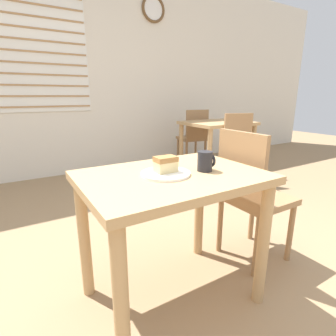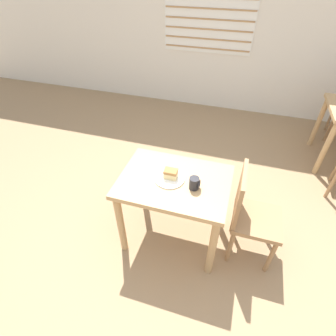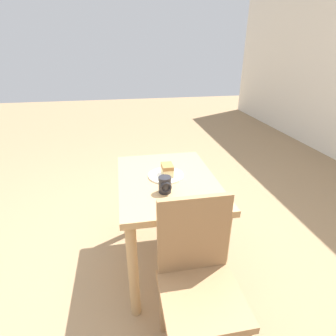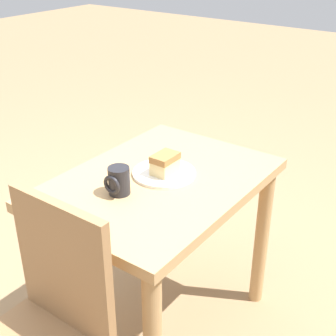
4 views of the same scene
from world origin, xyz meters
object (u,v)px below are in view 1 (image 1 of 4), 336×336
chair_near_window (251,193)px  dining_table_far (217,131)px  coffee_mug (205,161)px  chair_far_corner (242,148)px  dining_table_near (172,198)px  chair_far_opposite (194,136)px  plate (166,174)px  cake_slice (166,164)px

chair_near_window → dining_table_far: bearing=-35.2°
coffee_mug → chair_far_corner: bearing=37.9°
dining_table_near → chair_far_opposite: (1.79, 2.23, -0.11)m
dining_table_near → dining_table_far: (1.78, 1.68, 0.03)m
chair_near_window → plate: chair_near_window is taller
dining_table_far → chair_far_opposite: (0.01, 0.55, -0.14)m
dining_table_far → cake_slice: 2.47m
chair_near_window → cake_slice: 0.71m
dining_table_far → chair_near_window: 2.02m
plate → chair_far_corner: bearing=33.4°
cake_slice → coffee_mug: size_ratio=1.03×
dining_table_near → chair_far_opposite: bearing=51.3°
dining_table_near → chair_far_opposite: 2.86m
chair_far_opposite → cake_slice: bearing=60.1°
chair_far_opposite → cake_slice: size_ratio=8.53×
chair_near_window → chair_far_opposite: 2.48m
dining_table_near → chair_near_window: chair_near_window is taller
chair_near_window → cake_slice: size_ratio=8.53×
chair_near_window → coffee_mug: bearing=100.6°
dining_table_near → coffee_mug: coffee_mug is taller
dining_table_far → dining_table_near: bearing=-136.6°
dining_table_near → coffee_mug: bearing=-14.7°
chair_far_opposite → plate: chair_far_opposite is taller
dining_table_far → chair_far_corner: bearing=-99.8°
dining_table_near → cake_slice: size_ratio=8.49×
chair_near_window → chair_far_opposite: same height
chair_far_opposite → chair_near_window: bearing=71.4°
chair_far_opposite → plate: (-1.83, -2.23, 0.24)m
cake_slice → plate: bearing=-122.9°
chair_near_window → cake_slice: (-0.65, -0.03, 0.29)m
dining_table_near → dining_table_far: dining_table_far is taller
chair_near_window → plate: bearing=93.8°
coffee_mug → cake_slice: bearing=166.0°
dining_table_far → plate: size_ratio=3.66×
chair_far_opposite → coffee_mug: bearing=64.0°
dining_table_far → plate: 2.48m
cake_slice → dining_table_near: bearing=-10.4°
dining_table_near → coffee_mug: (0.17, -0.04, 0.18)m
cake_slice → dining_table_far: bearing=42.8°
chair_near_window → cake_slice: bearing=93.1°
chair_far_opposite → coffee_mug: (-1.62, -2.27, 0.29)m
dining_table_far → coffee_mug: size_ratio=8.73×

